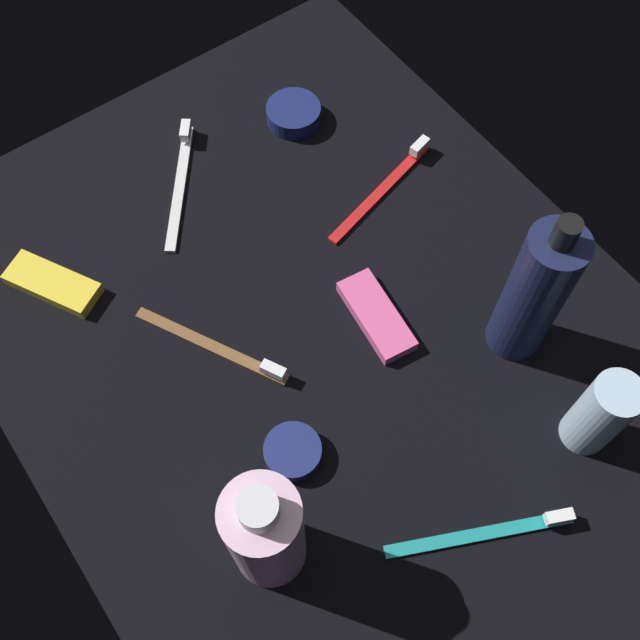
{
  "coord_description": "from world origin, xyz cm",
  "views": [
    {
      "loc": [
        28.53,
        -20.87,
        71.9
      ],
      "look_at": [
        0.0,
        0.0,
        3.0
      ],
      "focal_mm": 42.29,
      "sensor_mm": 36.0,
      "label": 1
    }
  ],
  "objects_px": {
    "bodywash_bottle": "(266,533)",
    "toothbrush_red": "(387,184)",
    "toothbrush_white": "(180,177)",
    "toothbrush_brown": "(220,349)",
    "snack_bar_pink": "(376,316)",
    "cream_tin_left": "(293,452)",
    "deodorant_stick": "(600,414)",
    "snack_bar_yellow": "(53,284)",
    "cream_tin_right": "(294,114)",
    "lotion_bottle": "(534,294)",
    "toothbrush_teal": "(491,532)"
  },
  "relations": [
    {
      "from": "toothbrush_white",
      "to": "lotion_bottle",
      "type": "bearing_deg",
      "value": 24.65
    },
    {
      "from": "deodorant_stick",
      "to": "cream_tin_left",
      "type": "height_order",
      "value": "deodorant_stick"
    },
    {
      "from": "cream_tin_left",
      "to": "bodywash_bottle",
      "type": "bearing_deg",
      "value": -47.71
    },
    {
      "from": "toothbrush_red",
      "to": "snack_bar_yellow",
      "type": "bearing_deg",
      "value": -106.02
    },
    {
      "from": "toothbrush_white",
      "to": "snack_bar_yellow",
      "type": "bearing_deg",
      "value": -77.27
    },
    {
      "from": "deodorant_stick",
      "to": "toothbrush_brown",
      "type": "relative_size",
      "value": 0.66
    },
    {
      "from": "lotion_bottle",
      "to": "toothbrush_white",
      "type": "distance_m",
      "value": 0.43
    },
    {
      "from": "cream_tin_right",
      "to": "toothbrush_white",
      "type": "bearing_deg",
      "value": -90.79
    },
    {
      "from": "cream_tin_right",
      "to": "bodywash_bottle",
      "type": "bearing_deg",
      "value": -37.59
    },
    {
      "from": "toothbrush_brown",
      "to": "snack_bar_yellow",
      "type": "xyz_separation_m",
      "value": [
        -0.17,
        -0.11,
        0.0
      ]
    },
    {
      "from": "snack_bar_yellow",
      "to": "cream_tin_right",
      "type": "distance_m",
      "value": 0.35
    },
    {
      "from": "toothbrush_brown",
      "to": "bodywash_bottle",
      "type": "bearing_deg",
      "value": -20.02
    },
    {
      "from": "snack_bar_yellow",
      "to": "cream_tin_right",
      "type": "height_order",
      "value": "cream_tin_right"
    },
    {
      "from": "lotion_bottle",
      "to": "snack_bar_yellow",
      "type": "height_order",
      "value": "lotion_bottle"
    },
    {
      "from": "bodywash_bottle",
      "to": "snack_bar_pink",
      "type": "distance_m",
      "value": 0.27
    },
    {
      "from": "cream_tin_left",
      "to": "deodorant_stick",
      "type": "bearing_deg",
      "value": 58.26
    },
    {
      "from": "toothbrush_teal",
      "to": "toothbrush_red",
      "type": "height_order",
      "value": "same"
    },
    {
      "from": "deodorant_stick",
      "to": "cream_tin_right",
      "type": "height_order",
      "value": "deodorant_stick"
    },
    {
      "from": "toothbrush_white",
      "to": "bodywash_bottle",
      "type": "bearing_deg",
      "value": -20.54
    },
    {
      "from": "deodorant_stick",
      "to": "toothbrush_teal",
      "type": "bearing_deg",
      "value": -82.44
    },
    {
      "from": "cream_tin_right",
      "to": "snack_bar_pink",
      "type": "bearing_deg",
      "value": -17.8
    },
    {
      "from": "snack_bar_pink",
      "to": "lotion_bottle",
      "type": "bearing_deg",
      "value": 53.03
    },
    {
      "from": "snack_bar_yellow",
      "to": "toothbrush_white",
      "type": "bearing_deg",
      "value": 74.13
    },
    {
      "from": "bodywash_bottle",
      "to": "toothbrush_teal",
      "type": "height_order",
      "value": "bodywash_bottle"
    },
    {
      "from": "bodywash_bottle",
      "to": "cream_tin_right",
      "type": "distance_m",
      "value": 0.53
    },
    {
      "from": "bodywash_bottle",
      "to": "toothbrush_white",
      "type": "relative_size",
      "value": 1.2
    },
    {
      "from": "toothbrush_brown",
      "to": "deodorant_stick",
      "type": "bearing_deg",
      "value": 40.03
    },
    {
      "from": "toothbrush_teal",
      "to": "snack_bar_yellow",
      "type": "relative_size",
      "value": 1.61
    },
    {
      "from": "deodorant_stick",
      "to": "lotion_bottle",
      "type": "bearing_deg",
      "value": 172.2
    },
    {
      "from": "bodywash_bottle",
      "to": "deodorant_stick",
      "type": "xyz_separation_m",
      "value": [
        0.09,
        0.32,
        -0.03
      ]
    },
    {
      "from": "toothbrush_brown",
      "to": "snack_bar_pink",
      "type": "distance_m",
      "value": 0.17
    },
    {
      "from": "snack_bar_pink",
      "to": "bodywash_bottle",
      "type": "bearing_deg",
      "value": -52.1
    },
    {
      "from": "toothbrush_teal",
      "to": "toothbrush_white",
      "type": "bearing_deg",
      "value": -177.9
    },
    {
      "from": "toothbrush_brown",
      "to": "toothbrush_white",
      "type": "height_order",
      "value": "same"
    },
    {
      "from": "bodywash_bottle",
      "to": "toothbrush_red",
      "type": "bearing_deg",
      "value": 127.34
    },
    {
      "from": "bodywash_bottle",
      "to": "toothbrush_red",
      "type": "distance_m",
      "value": 0.44
    },
    {
      "from": "toothbrush_white",
      "to": "toothbrush_teal",
      "type": "height_order",
      "value": "same"
    },
    {
      "from": "toothbrush_brown",
      "to": "cream_tin_right",
      "type": "relative_size",
      "value": 2.46
    },
    {
      "from": "snack_bar_yellow",
      "to": "cream_tin_left",
      "type": "distance_m",
      "value": 0.33
    },
    {
      "from": "toothbrush_brown",
      "to": "snack_bar_pink",
      "type": "relative_size",
      "value": 1.59
    },
    {
      "from": "bodywash_bottle",
      "to": "snack_bar_pink",
      "type": "xyz_separation_m",
      "value": [
        -0.13,
        0.23,
        -0.07
      ]
    },
    {
      "from": "toothbrush_teal",
      "to": "deodorant_stick",
      "type": "bearing_deg",
      "value": 97.56
    },
    {
      "from": "bodywash_bottle",
      "to": "snack_bar_pink",
      "type": "bearing_deg",
      "value": 120.31
    },
    {
      "from": "bodywash_bottle",
      "to": "cream_tin_right",
      "type": "height_order",
      "value": "bodywash_bottle"
    },
    {
      "from": "toothbrush_red",
      "to": "cream_tin_right",
      "type": "xyz_separation_m",
      "value": [
        -0.15,
        -0.03,
        0.0
      ]
    },
    {
      "from": "lotion_bottle",
      "to": "toothbrush_white",
      "type": "height_order",
      "value": "lotion_bottle"
    },
    {
      "from": "bodywash_bottle",
      "to": "toothbrush_brown",
      "type": "xyz_separation_m",
      "value": [
        -0.2,
        0.07,
        -0.07
      ]
    },
    {
      "from": "lotion_bottle",
      "to": "toothbrush_white",
      "type": "relative_size",
      "value": 1.42
    },
    {
      "from": "lotion_bottle",
      "to": "deodorant_stick",
      "type": "bearing_deg",
      "value": -7.8
    },
    {
      "from": "toothbrush_teal",
      "to": "snack_bar_yellow",
      "type": "bearing_deg",
      "value": -156.66
    }
  ]
}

